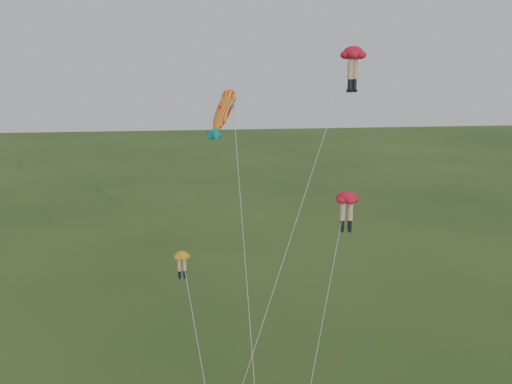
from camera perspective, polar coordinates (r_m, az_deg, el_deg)
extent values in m
ellipsoid|color=red|center=(34.93, 9.70, 13.57)|extent=(2.21, 2.21, 0.78)
cylinder|color=#DEAE83|center=(34.73, 9.42, 12.06)|extent=(0.35, 0.35, 1.20)
cylinder|color=black|center=(34.75, 9.36, 10.58)|extent=(0.27, 0.27, 0.60)
cube|color=black|center=(34.76, 9.34, 9.95)|extent=(0.37, 0.39, 0.17)
cylinder|color=#DEAE83|center=(35.13, 9.86, 12.05)|extent=(0.35, 0.35, 1.20)
cylinder|color=black|center=(35.15, 9.81, 10.59)|extent=(0.27, 0.27, 0.60)
cube|color=black|center=(35.16, 9.78, 9.96)|extent=(0.37, 0.39, 0.17)
cylinder|color=silver|center=(31.01, 3.36, -4.99)|extent=(9.10, 8.89, 20.86)
ellipsoid|color=red|center=(35.74, 9.08, -0.49)|extent=(1.77, 1.77, 0.76)
cylinder|color=#DEAE83|center=(35.93, 8.66, -1.89)|extent=(0.34, 0.34, 1.17)
cylinder|color=black|center=(36.16, 8.62, -3.23)|extent=(0.27, 0.27, 0.58)
cube|color=black|center=(36.27, 8.60, -3.81)|extent=(0.25, 0.37, 0.17)
cylinder|color=#DEAE83|center=(35.99, 9.40, -1.89)|extent=(0.34, 0.34, 1.17)
cylinder|color=black|center=(36.22, 9.35, -3.23)|extent=(0.27, 0.27, 0.58)
cube|color=black|center=(36.32, 9.33, -3.81)|extent=(0.25, 0.37, 0.17)
cylinder|color=silver|center=(32.22, 6.69, -12.68)|extent=(5.40, 10.36, 12.16)
ellipsoid|color=gold|center=(33.47, -7.45, -6.29)|extent=(1.05, 1.05, 0.49)
cylinder|color=#DEAE83|center=(33.65, -7.68, -7.23)|extent=(0.22, 0.22, 0.74)
cylinder|color=black|center=(33.84, -7.65, -8.12)|extent=(0.17, 0.17, 0.37)
cube|color=black|center=(33.93, -7.64, -8.50)|extent=(0.14, 0.23, 0.11)
cylinder|color=#DEAE83|center=(33.67, -7.17, -7.20)|extent=(0.22, 0.22, 0.74)
cylinder|color=black|center=(33.86, -7.14, -8.09)|extent=(0.17, 0.17, 0.37)
cube|color=black|center=(33.95, -7.13, -8.47)|extent=(0.14, 0.23, 0.11)
cylinder|color=silver|center=(31.24, -5.53, -16.51)|extent=(1.75, 8.83, 9.26)
ellipsoid|color=yellow|center=(32.29, -3.24, 8.20)|extent=(2.22, 2.73, 2.78)
sphere|color=yellow|center=(32.29, -3.24, 8.20)|extent=(1.45, 1.56, 1.27)
cone|color=#14847E|center=(32.29, -3.24, 8.20)|extent=(1.25, 1.39, 1.19)
cone|color=#14847E|center=(32.29, -3.24, 8.20)|extent=(1.25, 1.39, 1.19)
cone|color=#14847E|center=(32.29, -3.24, 8.20)|extent=(0.70, 0.78, 0.67)
cone|color=#14847E|center=(32.29, -3.24, 8.20)|extent=(0.70, 0.78, 0.67)
cone|color=red|center=(32.29, -3.24, 8.20)|extent=(0.73, 0.80, 0.66)
cylinder|color=silver|center=(29.97, -1.45, -9.21)|extent=(0.99, 8.96, 17.32)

